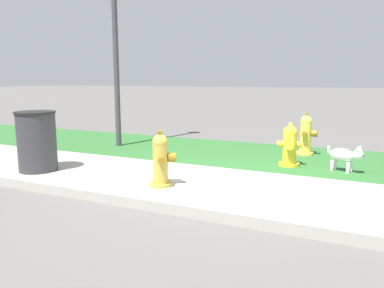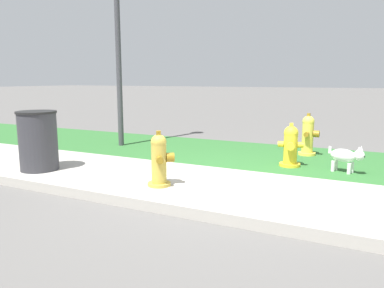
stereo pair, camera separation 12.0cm
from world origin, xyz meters
name	(u,v)px [view 2 (the right image)]	position (x,y,z in m)	size (l,w,h in m)	color
ground_plane	(215,187)	(0.00, 0.00, 0.00)	(120.00, 120.00, 0.00)	#5B5956
sidewalk_pavement	(215,187)	(0.00, 0.00, 0.01)	(18.00, 1.97, 0.01)	#ADA89E
grass_verge	(263,155)	(0.00, 2.23, 0.00)	(18.00, 2.49, 0.01)	#2D662D
street_curb	(175,208)	(0.00, -1.07, 0.06)	(18.00, 0.16, 0.12)	#ADA89E
fire_hydrant_far_end	(291,146)	(0.61, 1.60, 0.33)	(0.40, 0.38, 0.69)	yellow
fire_hydrant_mid_block	(159,160)	(-0.66, -0.28, 0.35)	(0.34, 0.36, 0.72)	gold
fire_hydrant_across_street	(308,135)	(0.71, 2.64, 0.37)	(0.35, 0.38, 0.76)	yellow
small_white_dog	(346,156)	(1.43, 1.54, 0.25)	(0.52, 0.30, 0.42)	white
trash_bin	(38,141)	(-2.74, -0.34, 0.45)	(0.58, 0.58, 0.90)	#333338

